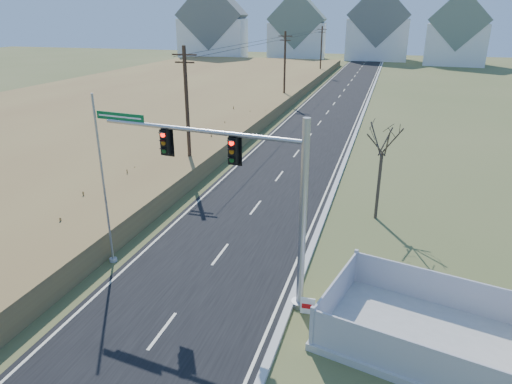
# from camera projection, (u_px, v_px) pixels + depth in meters

# --- Properties ---
(ground) EXTENTS (260.00, 260.00, 0.00)m
(ground) POSITION_uv_depth(u_px,v_px,m) (185.00, 302.00, 18.56)
(ground) COLOR #4B5629
(ground) RESTS_ON ground
(road) EXTENTS (8.00, 180.00, 0.06)m
(road) POSITION_uv_depth(u_px,v_px,m) (338.00, 99.00, 63.22)
(road) COLOR black
(road) RESTS_ON ground
(curb) EXTENTS (0.30, 180.00, 0.18)m
(curb) POSITION_uv_depth(u_px,v_px,m) (368.00, 100.00, 62.10)
(curb) COLOR #B2AFA8
(curb) RESTS_ON ground
(reed_marsh) EXTENTS (38.00, 110.00, 1.30)m
(reed_marsh) POSITION_uv_depth(u_px,v_px,m) (147.00, 98.00, 60.43)
(reed_marsh) COLOR olive
(reed_marsh) RESTS_ON ground
(utility_pole_near) EXTENTS (1.80, 0.26, 9.00)m
(utility_pole_near) POSITION_uv_depth(u_px,v_px,m) (187.00, 110.00, 31.99)
(utility_pole_near) COLOR #422D1E
(utility_pole_near) RESTS_ON ground
(utility_pole_mid) EXTENTS (1.80, 0.26, 9.00)m
(utility_pole_mid) POSITION_uv_depth(u_px,v_px,m) (285.00, 66.00, 58.79)
(utility_pole_mid) COLOR #422D1E
(utility_pole_mid) RESTS_ON ground
(utility_pole_far) EXTENTS (1.80, 0.26, 9.00)m
(utility_pole_far) POSITION_uv_depth(u_px,v_px,m) (321.00, 50.00, 85.59)
(utility_pole_far) COLOR #422D1E
(utility_pole_far) RESTS_ON ground
(condo_nw) EXTENTS (17.69, 13.38, 19.05)m
(condo_nw) POSITION_uv_depth(u_px,v_px,m) (213.00, 28.00, 115.19)
(condo_nw) COLOR white
(condo_nw) RESTS_ON ground
(condo_nnw) EXTENTS (14.93, 11.17, 17.03)m
(condo_nnw) POSITION_uv_depth(u_px,v_px,m) (297.00, 31.00, 117.30)
(condo_nnw) COLOR white
(condo_nnw) RESTS_ON ground
(condo_n) EXTENTS (15.27, 10.20, 18.54)m
(condo_n) POSITION_uv_depth(u_px,v_px,m) (378.00, 29.00, 115.33)
(condo_n) COLOR white
(condo_n) RESTS_ON ground
(condo_ne) EXTENTS (14.12, 10.51, 16.52)m
(condo_ne) POSITION_uv_depth(u_px,v_px,m) (458.00, 34.00, 103.68)
(condo_ne) COLOR white
(condo_ne) RESTS_ON ground
(traffic_signal_mast) EXTENTS (9.51, 1.53, 7.62)m
(traffic_signal_mast) POSITION_uv_depth(u_px,v_px,m) (256.00, 191.00, 17.35)
(traffic_signal_mast) COLOR #9EA0A5
(traffic_signal_mast) RESTS_ON ground
(fence_enclosure) EXTENTS (8.12, 6.41, 1.65)m
(fence_enclosure) POSITION_uv_depth(u_px,v_px,m) (427.00, 337.00, 16.07)
(fence_enclosure) COLOR #B7B5AD
(fence_enclosure) RESTS_ON ground
(open_sign) EXTENTS (0.57, 0.09, 0.70)m
(open_sign) POSITION_uv_depth(u_px,v_px,m) (308.00, 306.00, 17.65)
(open_sign) COLOR white
(open_sign) RESTS_ON ground
(flagpole) EXTENTS (0.36, 0.36, 7.89)m
(flagpole) POSITION_uv_depth(u_px,v_px,m) (106.00, 200.00, 20.46)
(flagpole) COLOR #B7B5AD
(flagpole) RESTS_ON ground
(bare_tree) EXTENTS (2.22, 2.22, 5.88)m
(bare_tree) POSITION_uv_depth(u_px,v_px,m) (384.00, 138.00, 24.49)
(bare_tree) COLOR #4C3F33
(bare_tree) RESTS_ON ground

